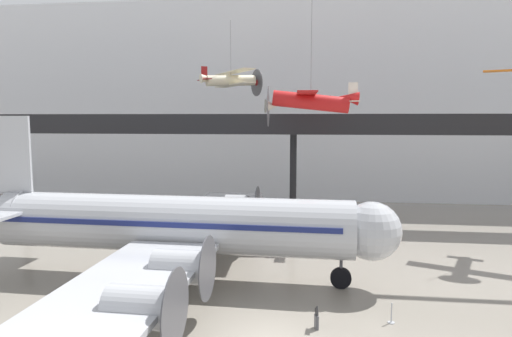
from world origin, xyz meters
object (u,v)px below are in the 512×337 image
at_px(airliner_silver_main, 171,225).
at_px(suspended_plane_red_highwing, 311,101).
at_px(stanchion_barrier, 391,317).
at_px(suspended_plane_cream_biplane, 231,80).
at_px(info_sign_pedestal, 316,320).

distance_m(airliner_silver_main, suspended_plane_red_highwing, 16.65).
bearing_deg(stanchion_barrier, suspended_plane_cream_biplane, 117.52).
height_order(suspended_plane_cream_biplane, info_sign_pedestal, suspended_plane_cream_biplane).
xyz_separation_m(stanchion_barrier, info_sign_pedestal, (-3.84, -1.13, 0.13)).
xyz_separation_m(airliner_silver_main, info_sign_pedestal, (9.41, -6.04, -3.19)).
bearing_deg(suspended_plane_red_highwing, stanchion_barrier, 102.76).
height_order(suspended_plane_red_highwing, stanchion_barrier, suspended_plane_red_highwing).
relative_size(airliner_silver_main, suspended_plane_red_highwing, 3.15).
height_order(airliner_silver_main, info_sign_pedestal, airliner_silver_main).
xyz_separation_m(airliner_silver_main, stanchion_barrier, (13.25, -4.90, -3.32)).
xyz_separation_m(airliner_silver_main, suspended_plane_red_highwing, (8.89, 11.34, 8.33)).
height_order(suspended_plane_red_highwing, suspended_plane_cream_biplane, suspended_plane_cream_biplane).
distance_m(airliner_silver_main, stanchion_barrier, 14.52).
bearing_deg(suspended_plane_cream_biplane, airliner_silver_main, -124.09).
bearing_deg(airliner_silver_main, suspended_plane_red_highwing, 53.48).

